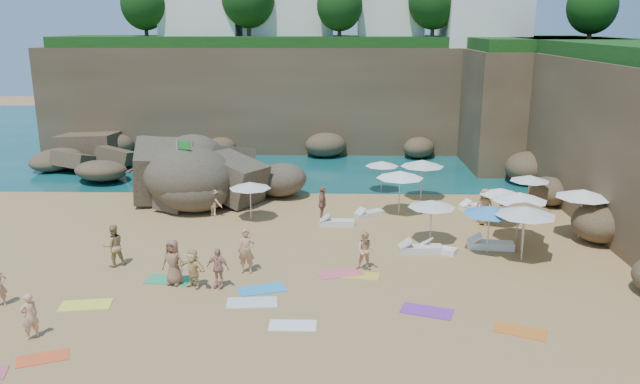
{
  "coord_description": "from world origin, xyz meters",
  "views": [
    {
      "loc": [
        2.68,
        -25.63,
        9.78
      ],
      "look_at": [
        2.0,
        3.0,
        2.0
      ],
      "focal_mm": 35.0,
      "sensor_mm": 36.0,
      "label": 1
    }
  ],
  "objects_px": {
    "person_stand_4": "(484,207)",
    "lounger_0": "(337,223)",
    "person_stand_1": "(114,246)",
    "flag_pole": "(181,166)",
    "rock_outcrop": "(215,199)",
    "person_stand_6": "(30,316)",
    "parasol_1": "(382,164)",
    "person_stand_2": "(214,202)",
    "person_stand_5": "(138,172)",
    "parasol_2": "(422,163)",
    "parasol_0": "(250,185)",
    "person_stand_3": "(322,204)"
  },
  "relations": [
    {
      "from": "person_stand_3",
      "to": "person_stand_1",
      "type": "bearing_deg",
      "value": 130.06
    },
    {
      "from": "parasol_2",
      "to": "rock_outcrop",
      "type": "bearing_deg",
      "value": -178.89
    },
    {
      "from": "person_stand_5",
      "to": "person_stand_2",
      "type": "bearing_deg",
      "value": -69.66
    },
    {
      "from": "rock_outcrop",
      "to": "person_stand_4",
      "type": "bearing_deg",
      "value": -16.62
    },
    {
      "from": "parasol_2",
      "to": "person_stand_1",
      "type": "xyz_separation_m",
      "value": [
        -14.07,
        -10.46,
        -1.24
      ]
    },
    {
      "from": "lounger_0",
      "to": "person_stand_4",
      "type": "height_order",
      "value": "person_stand_4"
    },
    {
      "from": "rock_outcrop",
      "to": "person_stand_6",
      "type": "bearing_deg",
      "value": -99.77
    },
    {
      "from": "person_stand_2",
      "to": "person_stand_5",
      "type": "bearing_deg",
      "value": -25.69
    },
    {
      "from": "parasol_1",
      "to": "person_stand_5",
      "type": "distance_m",
      "value": 15.12
    },
    {
      "from": "flag_pole",
      "to": "person_stand_4",
      "type": "relative_size",
      "value": 2.12
    },
    {
      "from": "person_stand_3",
      "to": "person_stand_4",
      "type": "distance_m",
      "value": 8.11
    },
    {
      "from": "flag_pole",
      "to": "parasol_1",
      "type": "bearing_deg",
      "value": 20.96
    },
    {
      "from": "parasol_1",
      "to": "person_stand_2",
      "type": "xyz_separation_m",
      "value": [
        -9.12,
        -5.09,
        -0.98
      ]
    },
    {
      "from": "rock_outcrop",
      "to": "parasol_0",
      "type": "xyz_separation_m",
      "value": [
        2.58,
        -3.85,
        1.85
      ]
    },
    {
      "from": "flag_pole",
      "to": "person_stand_3",
      "type": "xyz_separation_m",
      "value": [
        7.55,
        -1.61,
        -1.59
      ]
    },
    {
      "from": "person_stand_1",
      "to": "person_stand_3",
      "type": "xyz_separation_m",
      "value": [
        8.51,
        6.32,
        0.01
      ]
    },
    {
      "from": "parasol_0",
      "to": "person_stand_6",
      "type": "height_order",
      "value": "parasol_0"
    },
    {
      "from": "person_stand_4",
      "to": "person_stand_5",
      "type": "xyz_separation_m",
      "value": [
        -19.72,
        7.41,
        -0.1
      ]
    },
    {
      "from": "person_stand_5",
      "to": "flag_pole",
      "type": "bearing_deg",
      "value": -75.92
    },
    {
      "from": "parasol_0",
      "to": "person_stand_3",
      "type": "xyz_separation_m",
      "value": [
        3.67,
        -0.06,
        -0.94
      ]
    },
    {
      "from": "rock_outcrop",
      "to": "flag_pole",
      "type": "height_order",
      "value": "flag_pole"
    },
    {
      "from": "parasol_1",
      "to": "parasol_2",
      "type": "height_order",
      "value": "parasol_2"
    },
    {
      "from": "parasol_2",
      "to": "person_stand_2",
      "type": "bearing_deg",
      "value": -163.12
    },
    {
      "from": "lounger_0",
      "to": "person_stand_4",
      "type": "xyz_separation_m",
      "value": [
        7.35,
        0.31,
        0.79
      ]
    },
    {
      "from": "rock_outcrop",
      "to": "parasol_2",
      "type": "bearing_deg",
      "value": 1.11
    },
    {
      "from": "person_stand_1",
      "to": "flag_pole",
      "type": "bearing_deg",
      "value": -130.01
    },
    {
      "from": "rock_outcrop",
      "to": "person_stand_6",
      "type": "xyz_separation_m",
      "value": [
        -2.83,
        -16.42,
        0.78
      ]
    },
    {
      "from": "person_stand_1",
      "to": "person_stand_4",
      "type": "xyz_separation_m",
      "value": [
        16.61,
        5.95,
        0.03
      ]
    },
    {
      "from": "parasol_2",
      "to": "person_stand_1",
      "type": "height_order",
      "value": "parasol_2"
    },
    {
      "from": "person_stand_1",
      "to": "person_stand_2",
      "type": "bearing_deg",
      "value": -144.82
    },
    {
      "from": "person_stand_3",
      "to": "person_stand_6",
      "type": "xyz_separation_m",
      "value": [
        -9.07,
        -12.5,
        -0.13
      ]
    },
    {
      "from": "parasol_2",
      "to": "person_stand_3",
      "type": "distance_m",
      "value": 7.04
    },
    {
      "from": "person_stand_3",
      "to": "person_stand_4",
      "type": "relative_size",
      "value": 0.98
    },
    {
      "from": "rock_outcrop",
      "to": "flag_pole",
      "type": "xyz_separation_m",
      "value": [
        -1.3,
        -2.3,
        2.5
      ]
    },
    {
      "from": "parasol_0",
      "to": "person_stand_1",
      "type": "distance_m",
      "value": 8.07
    },
    {
      "from": "parasol_1",
      "to": "person_stand_4",
      "type": "bearing_deg",
      "value": -52.88
    },
    {
      "from": "person_stand_4",
      "to": "lounger_0",
      "type": "bearing_deg",
      "value": -146.41
    },
    {
      "from": "parasol_0",
      "to": "person_stand_3",
      "type": "distance_m",
      "value": 3.79
    },
    {
      "from": "flag_pole",
      "to": "person_stand_6",
      "type": "bearing_deg",
      "value": -96.18
    },
    {
      "from": "person_stand_6",
      "to": "parasol_2",
      "type": "bearing_deg",
      "value": 177.19
    },
    {
      "from": "flag_pole",
      "to": "lounger_0",
      "type": "xyz_separation_m",
      "value": [
        8.29,
        -2.29,
        -2.36
      ]
    },
    {
      "from": "person_stand_5",
      "to": "person_stand_3",
      "type": "bearing_deg",
      "value": -54.02
    },
    {
      "from": "rock_outcrop",
      "to": "person_stand_2",
      "type": "xyz_separation_m",
      "value": [
        0.55,
        -3.19,
        0.74
      ]
    },
    {
      "from": "lounger_0",
      "to": "person_stand_3",
      "type": "xyz_separation_m",
      "value": [
        -0.75,
        0.68,
        0.77
      ]
    },
    {
      "from": "person_stand_4",
      "to": "rock_outcrop",
      "type": "bearing_deg",
      "value": -165.42
    },
    {
      "from": "person_stand_6",
      "to": "lounger_0",
      "type": "bearing_deg",
      "value": 178.81
    },
    {
      "from": "rock_outcrop",
      "to": "person_stand_6",
      "type": "distance_m",
      "value": 16.68
    },
    {
      "from": "parasol_1",
      "to": "lounger_0",
      "type": "xyz_separation_m",
      "value": [
        -2.68,
        -6.49,
        -1.59
      ]
    },
    {
      "from": "rock_outcrop",
      "to": "person_stand_2",
      "type": "distance_m",
      "value": 3.32
    },
    {
      "from": "person_stand_1",
      "to": "parasol_2",
      "type": "bearing_deg",
      "value": -176.45
    }
  ]
}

